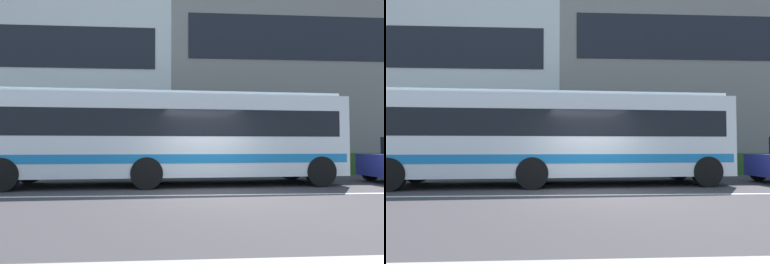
# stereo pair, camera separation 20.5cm
# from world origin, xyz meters

# --- Properties ---
(ground_plane) EXTENTS (160.00, 160.00, 0.00)m
(ground_plane) POSITION_xyz_m (0.00, 0.00, 0.00)
(ground_plane) COLOR #3A3539
(lane_centre_line) EXTENTS (60.00, 0.16, 0.01)m
(lane_centre_line) POSITION_xyz_m (0.00, 0.00, 0.00)
(lane_centre_line) COLOR silver
(lane_centre_line) RESTS_ON ground_plane
(hedge_row_far) EXTENTS (18.29, 1.10, 1.01)m
(hedge_row_far) POSITION_xyz_m (0.42, 6.56, 0.50)
(hedge_row_far) COLOR #3A6E28
(hedge_row_far) RESTS_ON ground_plane
(apartment_block_left) EXTENTS (23.00, 9.00, 11.95)m
(apartment_block_left) POSITION_xyz_m (-12.53, 14.80, 5.98)
(apartment_block_left) COLOR silver
(apartment_block_left) RESTS_ON ground_plane
(apartment_block_right) EXTENTS (24.80, 9.00, 13.38)m
(apartment_block_right) POSITION_xyz_m (11.37, 14.80, 6.69)
(apartment_block_right) COLOR gray
(apartment_block_right) RESTS_ON ground_plane
(transit_bus) EXTENTS (12.06, 3.27, 3.12)m
(transit_bus) POSITION_xyz_m (-1.22, 2.59, 1.73)
(transit_bus) COLOR silver
(transit_bus) RESTS_ON ground_plane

